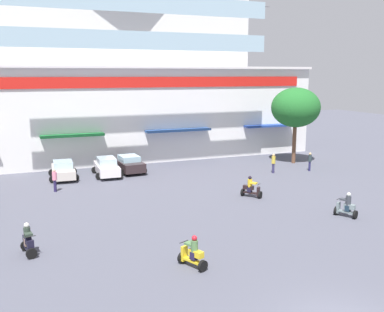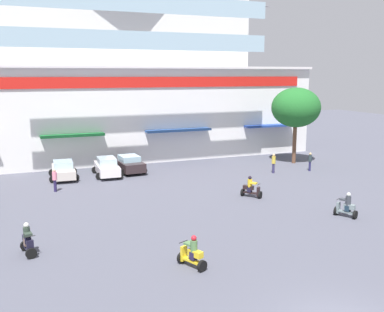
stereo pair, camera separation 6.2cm
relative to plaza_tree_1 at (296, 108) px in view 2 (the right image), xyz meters
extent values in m
plane|color=#4D4E5B|center=(-15.08, -11.86, -5.41)|extent=(128.00, 128.00, 0.00)
cube|color=silver|center=(-15.08, 10.98, -0.86)|extent=(40.47, 11.68, 9.11)
cube|color=silver|center=(-15.08, 11.56, 7.35)|extent=(26.42, 10.51, 7.31)
cube|color=red|center=(-15.08, 5.08, 2.42)|extent=(37.23, 0.12, 0.99)
cube|color=silver|center=(-15.08, 5.04, 3.82)|extent=(40.47, 0.70, 0.24)
cube|color=#1C7333|center=(-20.40, 4.59, -2.23)|extent=(5.58, 1.10, 0.20)
cube|color=#294F8F|center=(-10.31, 4.59, -2.23)|extent=(6.55, 1.10, 0.20)
cube|color=navy|center=(0.08, 4.59, -2.23)|extent=(5.81, 1.10, 0.20)
cube|color=#99B7C6|center=(-15.08, 0.43, 5.89)|extent=(23.25, 0.08, 1.46)
cube|color=#99B7C6|center=(-15.08, 0.43, 8.81)|extent=(23.25, 0.08, 1.46)
cylinder|color=brown|center=(0.00, 0.00, -3.52)|extent=(0.37, 0.37, 3.79)
ellipsoid|color=#1F6226|center=(0.00, 0.00, 0.02)|extent=(4.70, 4.62, 3.80)
cube|color=beige|center=(-21.65, 1.55, -4.79)|extent=(1.98, 4.26, 0.69)
cube|color=#A1BDCE|center=(-21.65, 1.55, -4.19)|extent=(1.62, 2.16, 0.52)
cylinder|color=black|center=(-22.46, 2.89, -5.11)|extent=(0.61, 0.20, 0.60)
cylinder|color=black|center=(-20.71, 2.80, -5.11)|extent=(0.61, 0.20, 0.60)
cylinder|color=black|center=(-22.60, 0.31, -5.11)|extent=(0.61, 0.20, 0.60)
cylinder|color=black|center=(-20.84, 0.21, -5.11)|extent=(0.61, 0.20, 0.60)
cube|color=silver|center=(-18.09, 1.23, -4.77)|extent=(1.83, 4.25, 0.74)
cube|color=#A2B8C4|center=(-18.09, 1.23, -4.11)|extent=(1.52, 2.15, 0.58)
cylinder|color=black|center=(-18.88, 2.56, -5.11)|extent=(0.61, 0.19, 0.60)
cylinder|color=black|center=(-17.21, 2.50, -5.11)|extent=(0.61, 0.19, 0.60)
cylinder|color=black|center=(-18.98, -0.04, -5.11)|extent=(0.61, 0.19, 0.60)
cylinder|color=black|center=(-17.30, -0.10, -5.11)|extent=(0.61, 0.19, 0.60)
cube|color=#2C2123|center=(-15.97, 1.88, -4.76)|extent=(2.06, 4.04, 0.76)
cube|color=#93B7C6|center=(-15.97, 1.88, -4.14)|extent=(1.69, 2.06, 0.48)
cylinder|color=black|center=(-16.96, 3.05, -5.11)|extent=(0.61, 0.20, 0.60)
cylinder|color=black|center=(-15.13, 3.16, -5.11)|extent=(0.61, 0.20, 0.60)
cylinder|color=black|center=(-16.81, 0.61, -5.11)|extent=(0.61, 0.20, 0.60)
cylinder|color=black|center=(-14.98, 0.72, -5.11)|extent=(0.61, 0.20, 0.60)
cylinder|color=black|center=(-9.51, -9.76, -5.15)|extent=(0.50, 0.43, 0.52)
cylinder|color=black|center=(-10.31, -8.71, -5.15)|extent=(0.50, 0.43, 0.52)
cube|color=black|center=(-9.91, -9.23, -5.09)|extent=(0.93, 1.09, 0.10)
cube|color=black|center=(-10.06, -9.05, -4.74)|extent=(0.69, 0.77, 0.28)
cube|color=black|center=(-9.59, -9.65, -4.93)|extent=(0.34, 0.31, 0.66)
cylinder|color=black|center=(-9.57, -9.67, -4.40)|extent=(0.43, 0.35, 0.04)
cube|color=black|center=(-9.99, -9.13, -4.86)|extent=(0.42, 0.42, 0.36)
cylinder|color=gold|center=(-9.99, -9.13, -4.40)|extent=(0.45, 0.45, 0.56)
sphere|color=black|center=(-9.99, -9.13, -4.01)|extent=(0.25, 0.25, 0.25)
cube|color=gold|center=(-9.81, -9.36, -4.37)|extent=(0.54, 0.56, 0.10)
cylinder|color=black|center=(-18.34, -17.77, -5.15)|extent=(0.53, 0.34, 0.52)
cylinder|color=black|center=(-17.83, -18.95, -5.15)|extent=(0.53, 0.34, 0.52)
cube|color=gold|center=(-18.08, -18.36, -5.09)|extent=(0.71, 1.15, 0.10)
cube|color=gold|center=(-17.99, -18.57, -4.69)|extent=(0.56, 0.78, 0.28)
cube|color=gold|center=(-18.29, -17.89, -4.90)|extent=(0.35, 0.26, 0.71)
cylinder|color=black|center=(-18.30, -17.86, -4.35)|extent=(0.49, 0.24, 0.04)
cube|color=#231D3C|center=(-18.03, -18.48, -4.81)|extent=(0.41, 0.38, 0.36)
cylinder|color=#4E7546|center=(-18.03, -18.48, -4.36)|extent=(0.42, 0.42, 0.53)
sphere|color=red|center=(-18.03, -18.48, -3.99)|extent=(0.25, 0.25, 0.25)
cube|color=#4E7546|center=(-18.15, -18.22, -4.34)|extent=(0.49, 0.54, 0.10)
cylinder|color=black|center=(-7.00, -14.68, -5.15)|extent=(0.53, 0.36, 0.52)
cylinder|color=black|center=(-6.46, -15.74, -5.15)|extent=(0.53, 0.36, 0.52)
cube|color=slate|center=(-6.73, -15.21, -5.09)|extent=(0.72, 1.06, 0.10)
cube|color=slate|center=(-6.64, -15.40, -4.72)|extent=(0.57, 0.73, 0.28)
cube|color=slate|center=(-6.95, -14.79, -4.92)|extent=(0.35, 0.27, 0.68)
cylinder|color=black|center=(-6.96, -14.77, -4.38)|extent=(0.48, 0.27, 0.04)
cube|color=#1A2D3C|center=(-6.68, -15.32, -4.84)|extent=(0.41, 0.39, 0.36)
cylinder|color=#31353C|center=(-6.68, -15.32, -4.37)|extent=(0.43, 0.43, 0.57)
sphere|color=silver|center=(-6.68, -15.32, -3.97)|extent=(0.25, 0.25, 0.25)
cube|color=#31353C|center=(-6.80, -15.08, -4.34)|extent=(0.50, 0.55, 0.10)
cylinder|color=black|center=(-24.77, -14.69, -5.15)|extent=(0.54, 0.24, 0.52)
cylinder|color=black|center=(-24.99, -13.55, -5.15)|extent=(0.54, 0.24, 0.52)
cube|color=black|center=(-24.88, -14.12, -5.09)|extent=(0.46, 1.05, 0.10)
cube|color=black|center=(-24.92, -13.91, -4.68)|extent=(0.42, 0.69, 0.28)
cube|color=black|center=(-24.80, -14.57, -4.90)|extent=(0.34, 0.20, 0.71)
cylinder|color=black|center=(-24.79, -14.60, -4.34)|extent=(0.52, 0.13, 0.04)
cube|color=#7E6458|center=(-24.90, -14.00, -4.80)|extent=(0.37, 0.33, 0.36)
cylinder|color=#2C392F|center=(-24.90, -14.00, -4.34)|extent=(0.37, 0.37, 0.56)
sphere|color=silver|center=(-24.90, -14.00, -3.95)|extent=(0.25, 0.25, 0.25)
cube|color=#2C392F|center=(-24.86, -14.25, -4.31)|extent=(0.42, 0.50, 0.10)
cylinder|color=#22214E|center=(-0.77, -3.59, -4.98)|extent=(0.21, 0.21, 0.86)
cylinder|color=#283438|center=(-0.77, -3.59, -4.25)|extent=(0.33, 0.33, 0.59)
sphere|color=tan|center=(-0.77, -3.59, -3.85)|extent=(0.22, 0.22, 0.22)
cylinder|color=#302C52|center=(-4.27, -3.12, -4.98)|extent=(0.24, 0.24, 0.86)
cylinder|color=gold|center=(-4.27, -3.12, -4.24)|extent=(0.39, 0.39, 0.63)
sphere|color=tan|center=(-4.27, -3.12, -3.80)|extent=(0.23, 0.23, 0.23)
cylinder|color=#251D46|center=(-22.66, -2.50, -4.97)|extent=(0.30, 0.30, 0.88)
cylinder|color=pink|center=(-22.66, -2.50, -4.22)|extent=(0.48, 0.48, 0.60)
sphere|color=tan|center=(-22.66, -2.50, -3.81)|extent=(0.22, 0.22, 0.22)
camera|label=1|loc=(-25.04, -35.65, 3.16)|focal=41.27mm
camera|label=2|loc=(-24.99, -35.68, 3.16)|focal=41.27mm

